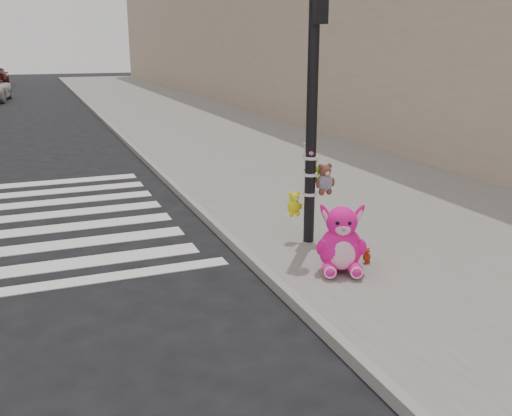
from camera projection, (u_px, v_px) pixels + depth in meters
name	position (u px, v px, depth m)	size (l,w,h in m)	color
ground	(170.00, 332.00, 6.28)	(120.00, 120.00, 0.00)	black
sidewalk_near	(257.00, 148.00, 16.96)	(7.00, 80.00, 0.14)	slate
curb_edge	(141.00, 156.00, 15.75)	(0.12, 80.00, 0.15)	gray
bld_near	(288.00, 0.00, 26.47)	(5.00, 60.00, 10.00)	tan
signal_pole	(313.00, 137.00, 8.35)	(0.71, 0.50, 4.00)	black
pink_bunny	(341.00, 244.00, 7.51)	(0.78, 0.84, 0.94)	#FF1594
red_teddy	(367.00, 256.00, 7.86)	(0.15, 0.10, 0.21)	#A43110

